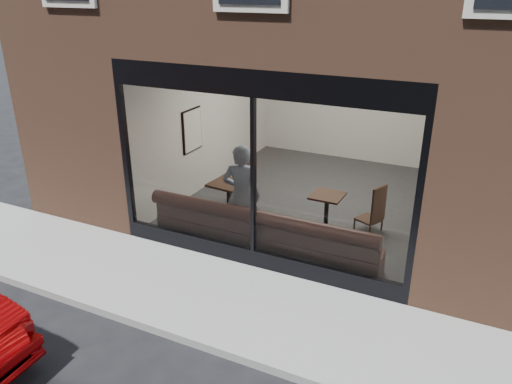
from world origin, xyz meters
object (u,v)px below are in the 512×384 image
at_px(person, 242,195).
at_px(cafe_table_right, 327,196).
at_px(cafe_table_left, 228,184).
at_px(cafe_chair_left, 242,190).
at_px(banquette, 264,243).
at_px(cafe_chair_right, 369,219).

relative_size(person, cafe_table_right, 3.24).
bearing_deg(cafe_table_right, cafe_table_left, -172.38).
bearing_deg(person, cafe_chair_left, -78.11).
height_order(banquette, cafe_chair_right, banquette).
bearing_deg(banquette, person, 156.62).
bearing_deg(banquette, cafe_chair_left, 126.10).
relative_size(cafe_table_left, cafe_chair_right, 1.69).
relative_size(banquette, cafe_chair_right, 10.33).
distance_m(person, cafe_chair_left, 1.98).
relative_size(cafe_table_right, cafe_chair_left, 1.27).
xyz_separation_m(cafe_table_left, cafe_chair_right, (2.61, 0.66, -0.50)).
bearing_deg(person, cafe_chair_right, -158.64).
bearing_deg(cafe_chair_left, banquette, 139.30).
relative_size(banquette, cafe_chair_left, 8.94).
distance_m(banquette, cafe_table_left, 1.65).
xyz_separation_m(banquette, cafe_table_right, (0.69, 1.25, 0.52)).
distance_m(person, cafe_table_right, 1.60).
distance_m(banquette, cafe_table_right, 1.52).
relative_size(person, cafe_table_left, 2.80).
bearing_deg(cafe_chair_left, cafe_table_right, 176.10).
xyz_separation_m(banquette, cafe_chair_left, (-1.38, 1.89, 0.01)).
bearing_deg(cafe_table_left, cafe_table_right, 7.62).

